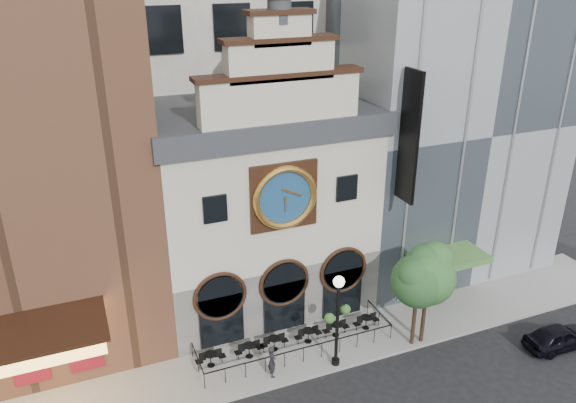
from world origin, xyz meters
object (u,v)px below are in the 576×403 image
Objects in this scene: bistro_5 at (366,321)px; car_right at (559,337)px; bistro_1 at (249,350)px; tree_right at (429,273)px; bistro_2 at (274,343)px; tree_left at (419,276)px; bistro_3 at (308,335)px; pedestrian at (272,361)px; bistro_4 at (336,329)px; lamppost at (338,311)px; bistro_0 at (211,358)px.

bistro_5 is 0.39× the size of car_right.
tree_right is (9.33, -2.23, 3.80)m from bistro_1.
bistro_2 is at bearing 178.08° from bistro_5.
bistro_2 is 8.51m from tree_left.
bistro_1 is at bearing 179.85° from bistro_3.
tree_left is (8.10, -0.42, 3.34)m from pedestrian.
pedestrian is (-6.37, -1.68, 0.42)m from bistro_5.
bistro_1 is at bearing 20.91° from pedestrian.
bistro_3 is 0.27× the size of tree_left.
bistro_4 is 0.30× the size of lamppost.
lamppost is at bearing -75.14° from bistro_3.
lamppost is (0.59, -2.21, 2.80)m from bistro_3.
car_right is at bearing -18.66° from bistro_1.
bistro_1 is 1.00× the size of bistro_4.
bistro_1 is 1.00× the size of bistro_2.
bistro_1 is 0.89× the size of pedestrian.
bistro_5 is at bearing -73.12° from pedestrian.
bistro_0 is at bearing 139.34° from lamppost.
car_right is (12.59, -5.40, 0.07)m from bistro_3.
tree_right is at bearing 67.02° from car_right.
lamppost is 4.81m from tree_left.
tree_right is (4.24, -2.15, 3.80)m from bistro_4.
car_right is 0.69× the size of tree_right.
lamppost is (3.39, -0.41, 2.38)m from pedestrian.
car_right reaches higher than bistro_0.
tree_left reaches higher than bistro_5.
pedestrian is at bearing 177.06° from tree_left.
tree_left is at bearing -17.41° from bistro_2.
tree_left is (8.72, -2.23, 3.76)m from bistro_1.
bistro_5 is 6.60m from pedestrian.
bistro_5 is 4.64m from tree_left.
bistro_0 is 3.51m from bistro_2.
bistro_0 is 2.08m from bistro_1.
tree_left reaches higher than car_right.
car_right is at bearing -23.56° from tree_left.
bistro_5 is 0.27× the size of tree_right.
lamppost is at bearing 179.95° from tree_right.
bistro_0 and bistro_2 have the same top height.
pedestrian is at bearing -113.74° from bistro_2.
bistro_5 is at bearing -1.92° from bistro_2.
tree_right is at bearing -16.13° from bistro_2.
pedestrian is (0.62, -1.81, 0.42)m from bistro_1.
bistro_5 is 0.89× the size of pedestrian.
lamppost is 0.92× the size of tree_left.
bistro_1 is 0.30× the size of lamppost.
tree_left reaches higher than lamppost.
tree_right reaches higher than pedestrian.
pedestrian is (-15.39, 3.60, 0.35)m from car_right.
bistro_4 is at bearing 178.40° from bistro_5.
bistro_2 is 0.30× the size of lamppost.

